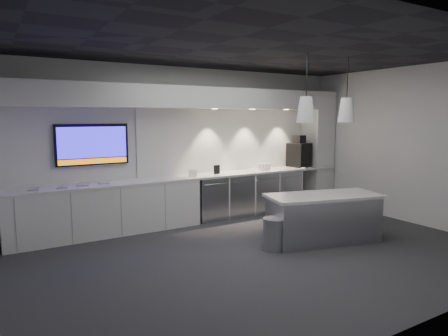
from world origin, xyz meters
TOP-DOWN VIEW (x-y plane):
  - floor at (0.00, 0.00)m, footprint 7.00×7.00m
  - ceiling at (0.00, 0.00)m, footprint 7.00×7.00m
  - wall_back at (0.00, 2.50)m, footprint 7.00×0.00m
  - wall_front at (0.00, -2.50)m, footprint 7.00×0.00m
  - wall_right at (3.50, 0.00)m, footprint 0.00×7.00m
  - back_counter at (0.00, 2.17)m, footprint 6.80×0.65m
  - left_base_cabinets at (-1.75, 2.17)m, footprint 3.30×0.63m
  - fridge_unit_a at (0.25, 2.17)m, footprint 0.60×0.61m
  - fridge_unit_b at (0.88, 2.17)m, footprint 0.60×0.61m
  - fridge_unit_c at (1.51, 2.17)m, footprint 0.60×0.61m
  - fridge_unit_d at (2.14, 2.17)m, footprint 0.60×0.61m
  - backsplash at (1.20, 2.48)m, footprint 4.60×0.03m
  - soffit at (0.00, 2.20)m, footprint 6.90×0.60m
  - column at (3.20, 2.20)m, footprint 0.55×0.55m
  - wall_tv at (-1.90, 2.45)m, footprint 1.25×0.07m
  - island at (1.18, -0.07)m, footprint 1.99×1.21m
  - bin at (0.24, 0.02)m, footprint 0.43×0.43m
  - coffee_machine at (2.63, 2.20)m, footprint 0.46×0.61m
  - sign_black at (0.45, 2.17)m, footprint 0.14×0.04m
  - sign_white at (-0.14, 2.07)m, footprint 0.18×0.05m
  - cup_cluster at (1.61, 2.14)m, footprint 0.25×0.16m
  - tray_a at (-2.91, 2.10)m, footprint 0.18×0.18m
  - tray_b at (-2.48, 2.08)m, footprint 0.18×0.18m
  - tray_c at (-2.16, 2.13)m, footprint 0.16×0.16m
  - tray_d at (-1.80, 2.15)m, footprint 0.16×0.16m
  - pendant_left at (0.74, -0.07)m, footprint 0.28×0.28m
  - pendant_right at (1.62, -0.07)m, footprint 0.28×0.28m

SIDE VIEW (x-z plane):
  - floor at x=0.00m, z-range 0.00..0.00m
  - bin at x=0.24m, z-range 0.00..0.50m
  - island at x=1.18m, z-range 0.00..0.79m
  - fridge_unit_a at x=0.25m, z-range 0.00..0.85m
  - fridge_unit_b at x=0.88m, z-range 0.00..0.85m
  - fridge_unit_c at x=1.51m, z-range 0.00..0.85m
  - fridge_unit_d at x=2.14m, z-range 0.00..0.85m
  - left_base_cabinets at x=-1.75m, z-range 0.00..0.86m
  - back_counter at x=0.00m, z-range 0.86..0.90m
  - tray_a at x=-2.91m, z-range 0.90..0.92m
  - tray_b at x=-2.48m, z-range 0.90..0.92m
  - tray_c at x=-2.16m, z-range 0.90..0.92m
  - tray_d at x=-1.80m, z-range 0.90..0.92m
  - cup_cluster at x=1.61m, z-range 0.90..1.04m
  - sign_white at x=-0.14m, z-range 0.90..1.04m
  - sign_black at x=0.45m, z-range 0.90..1.08m
  - coffee_machine at x=2.63m, z-range 0.84..1.56m
  - column at x=3.20m, z-range 0.00..2.60m
  - wall_back at x=0.00m, z-range -2.00..5.00m
  - wall_front at x=0.00m, z-range -2.00..5.00m
  - wall_right at x=3.50m, z-range -2.00..5.00m
  - backsplash at x=1.20m, z-range 0.90..2.20m
  - wall_tv at x=-1.90m, z-range 1.20..1.92m
  - pendant_left at x=0.74m, z-range 1.60..2.70m
  - pendant_right at x=1.62m, z-range 1.60..2.70m
  - soffit at x=0.00m, z-range 2.20..2.60m
  - ceiling at x=0.00m, z-range 3.00..3.00m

